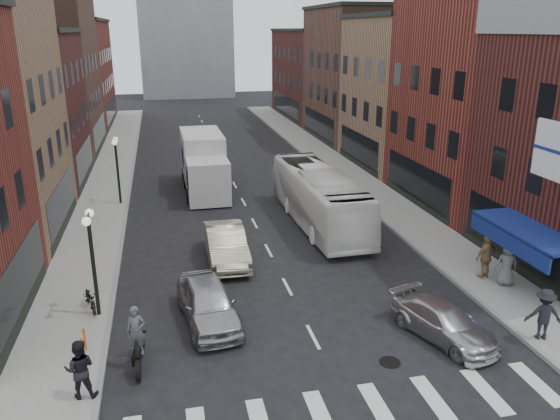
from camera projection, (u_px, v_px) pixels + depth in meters
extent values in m
plane|color=black|center=(321.00, 353.00, 18.06)|extent=(160.00, 160.00, 0.00)
cube|color=gray|center=(107.00, 187.00, 36.71)|extent=(3.00, 74.00, 0.15)
cube|color=gray|center=(347.00, 174.00, 40.16)|extent=(3.00, 74.00, 0.15)
cube|color=gray|center=(130.00, 187.00, 37.04)|extent=(0.20, 74.00, 0.16)
cube|color=gray|center=(328.00, 176.00, 39.88)|extent=(0.20, 74.00, 0.16)
cube|color=silver|center=(352.00, 412.00, 15.28)|extent=(12.00, 2.20, 0.01)
cube|color=black|center=(21.00, 279.00, 19.69)|extent=(0.08, 7.20, 2.20)
cube|color=black|center=(62.00, 202.00, 28.50)|extent=(0.08, 8.00, 2.20)
cube|color=black|center=(85.00, 160.00, 37.78)|extent=(0.08, 8.00, 2.20)
cube|color=#533529|center=(31.00, 76.00, 45.42)|extent=(10.00, 12.00, 13.00)
cube|color=black|center=(100.00, 132.00, 47.97)|extent=(0.08, 9.60, 2.20)
cube|color=maroon|center=(60.00, 75.00, 58.72)|extent=(10.00, 16.00, 11.00)
cube|color=black|center=(111.00, 110.00, 60.95)|extent=(0.08, 12.80, 2.20)
cube|color=black|center=(53.00, 20.00, 56.94)|extent=(10.30, 16.20, 0.30)
cube|color=black|center=(514.00, 237.00, 23.76)|extent=(0.08, 7.20, 2.20)
cube|color=maroon|center=(502.00, 87.00, 31.88)|extent=(10.00, 10.00, 14.00)
cube|color=black|center=(416.00, 181.00, 32.57)|extent=(0.08, 8.00, 2.20)
cube|color=#9C7556|center=(422.00, 94.00, 41.63)|extent=(10.00, 10.00, 11.00)
cube|color=black|center=(358.00, 147.00, 41.84)|extent=(0.08, 8.00, 2.20)
cube|color=black|center=(429.00, 15.00, 39.85)|extent=(10.30, 10.20, 0.30)
cube|color=#533529|center=(370.00, 76.00, 51.67)|extent=(10.00, 12.00, 12.00)
cube|color=black|center=(318.00, 124.00, 52.04)|extent=(0.08, 9.60, 2.20)
cube|color=black|center=(373.00, 7.00, 49.73)|extent=(10.30, 12.20, 0.30)
cube|color=#4B1D1A|center=(326.00, 75.00, 64.96)|extent=(10.00, 16.00, 10.00)
cube|color=black|center=(286.00, 105.00, 65.02)|extent=(0.08, 12.80, 2.20)
cube|color=black|center=(328.00, 30.00, 63.34)|extent=(10.30, 16.20, 0.30)
cube|color=navy|center=(528.00, 230.00, 21.38)|extent=(1.80, 5.00, 0.15)
cube|color=navy|center=(507.00, 240.00, 21.31)|extent=(0.10, 5.00, 0.70)
cylinder|color=black|center=(94.00, 268.00, 19.64)|extent=(0.14, 0.14, 4.00)
cylinder|color=black|center=(88.00, 216.00, 19.01)|extent=(0.06, 0.90, 0.06)
sphere|color=white|center=(86.00, 221.00, 18.61)|extent=(0.32, 0.32, 0.32)
sphere|color=white|center=(89.00, 213.00, 19.44)|extent=(0.32, 0.32, 0.32)
cylinder|color=black|center=(118.00, 173.00, 32.62)|extent=(0.14, 0.14, 4.00)
cylinder|color=black|center=(115.00, 140.00, 31.99)|extent=(0.06, 0.90, 0.06)
sphere|color=white|center=(114.00, 143.00, 31.59)|extent=(0.32, 0.32, 0.32)
sphere|color=white|center=(115.00, 140.00, 32.42)|extent=(0.32, 0.32, 0.32)
cylinder|color=#D8590C|center=(82.00, 349.00, 17.27)|extent=(0.08, 0.08, 0.80)
cylinder|color=#D8590C|center=(85.00, 339.00, 17.83)|extent=(0.08, 0.08, 0.80)
cube|color=silver|center=(208.00, 181.00, 33.19)|extent=(2.52, 2.73, 2.60)
cube|color=black|center=(208.00, 177.00, 33.11)|extent=(2.55, 1.48, 1.14)
cube|color=silver|center=(202.00, 155.00, 36.61)|extent=(2.65, 5.43, 3.02)
cube|color=navy|center=(202.00, 155.00, 36.61)|extent=(2.66, 2.10, 1.25)
cube|color=black|center=(204.00, 180.00, 36.96)|extent=(2.35, 6.78, 0.36)
cylinder|color=black|center=(189.00, 196.00, 33.44)|extent=(0.29, 0.94, 0.94)
cylinder|color=black|center=(228.00, 194.00, 33.92)|extent=(0.29, 0.94, 0.94)
cylinder|color=black|center=(186.00, 181.00, 36.72)|extent=(0.29, 0.94, 0.94)
cylinder|color=black|center=(221.00, 179.00, 37.20)|extent=(0.29, 0.94, 0.94)
cylinder|color=black|center=(184.00, 174.00, 38.65)|extent=(0.29, 0.94, 0.94)
cylinder|color=black|center=(218.00, 172.00, 39.13)|extent=(0.29, 0.94, 0.94)
cylinder|color=black|center=(139.00, 345.00, 17.92)|extent=(0.14, 0.64, 0.64)
cylinder|color=black|center=(138.00, 371.00, 16.57)|extent=(0.14, 0.64, 0.64)
cube|color=black|center=(138.00, 351.00, 17.18)|extent=(0.37, 1.19, 0.34)
cube|color=black|center=(138.00, 332.00, 17.55)|extent=(0.54, 0.12, 0.06)
imported|color=#4B4D52|center=(136.00, 331.00, 16.84)|extent=(0.63, 0.45, 1.61)
imported|color=white|center=(319.00, 197.00, 29.62)|extent=(2.84, 11.03, 3.06)
imported|color=#A9A9AD|center=(208.00, 303.00, 19.72)|extent=(2.36, 4.72, 1.54)
imported|color=beige|center=(226.00, 244.00, 24.99)|extent=(1.73, 4.94, 1.63)
imported|color=#B7B8BC|center=(444.00, 322.00, 18.76)|extent=(2.94, 4.47, 1.20)
imported|color=black|center=(90.00, 298.00, 20.48)|extent=(1.04, 1.75, 0.87)
imported|color=black|center=(80.00, 369.00, 15.43)|extent=(0.90, 0.56, 1.79)
imported|color=black|center=(544.00, 314.00, 18.38)|extent=(1.30, 0.91, 1.82)
imported|color=olive|center=(486.00, 257.00, 22.90)|extent=(1.21, 0.81, 1.90)
imported|color=slate|center=(507.00, 264.00, 22.29)|extent=(0.99, 0.74, 1.84)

